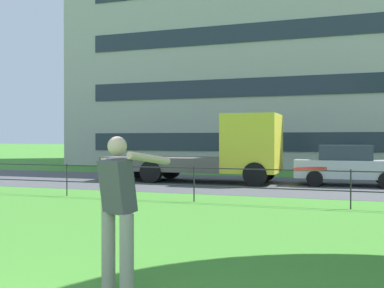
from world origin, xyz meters
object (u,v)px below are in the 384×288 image
car_silver_left (348,165)px  apartment_building_background (307,29)px  frisbee (310,169)px  person_thrower (118,208)px  flatbed_truck_right (217,153)px

car_silver_left → apartment_building_background: size_ratio=0.13×
frisbee → car_silver_left: bearing=88.9°
person_thrower → apartment_building_background: size_ratio=0.06×
apartment_building_background → car_silver_left: bearing=-79.7°
car_silver_left → flatbed_truck_right: bearing=-175.8°
person_thrower → car_silver_left: bearing=79.9°
person_thrower → apartment_building_background: apartment_building_background is taller
flatbed_truck_right → apartment_building_background: (2.16, 16.51, 8.63)m
flatbed_truck_right → car_silver_left: size_ratio=1.81×
person_thrower → apartment_building_background: (-0.48, 29.93, 8.88)m
flatbed_truck_right → car_silver_left: 5.12m
person_thrower → flatbed_truck_right: size_ratio=0.24×
person_thrower → flatbed_truck_right: bearing=101.2°
person_thrower → car_silver_left: size_ratio=0.44×
frisbee → flatbed_truck_right: size_ratio=0.05×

